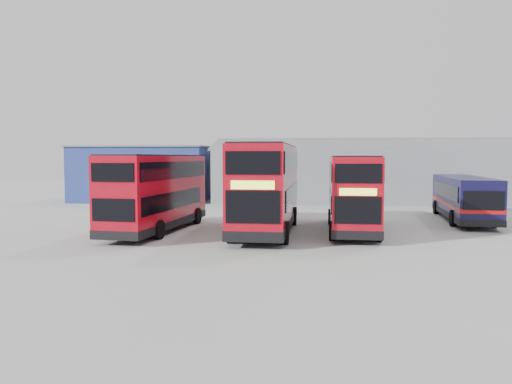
% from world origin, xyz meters
% --- Properties ---
extents(ground_plane, '(120.00, 120.00, 0.00)m').
position_xyz_m(ground_plane, '(0.00, 0.00, 0.00)').
color(ground_plane, '#9B9B96').
rests_on(ground_plane, ground).
extents(office_block, '(12.30, 8.32, 5.12)m').
position_xyz_m(office_block, '(-14.00, 17.99, 2.58)').
color(office_block, navy).
rests_on(office_block, ground).
extents(maintenance_shed, '(30.50, 12.00, 5.89)m').
position_xyz_m(maintenance_shed, '(8.00, 20.00, 2.60)').
color(maintenance_shed, gray).
rests_on(maintenance_shed, ground).
extents(double_decker_left, '(3.68, 10.16, 4.21)m').
position_xyz_m(double_decker_left, '(-7.35, -1.62, 2.09)').
color(double_decker_left, '#AC0918').
rests_on(double_decker_left, ground).
extents(double_decker_centre, '(3.38, 11.39, 4.76)m').
position_xyz_m(double_decker_centre, '(-1.33, -1.30, 2.37)').
color(double_decker_centre, '#AC0918').
rests_on(double_decker_centre, ground).
extents(double_decker_right, '(2.97, 9.93, 4.15)m').
position_xyz_m(double_decker_right, '(3.32, -0.70, 2.06)').
color(double_decker_right, '#AC0918').
rests_on(double_decker_right, ground).
extents(single_decker_blue, '(3.69, 10.62, 2.82)m').
position_xyz_m(single_decker_blue, '(10.97, 4.34, 1.40)').
color(single_decker_blue, black).
rests_on(single_decker_blue, ground).
extents(panel_van, '(3.51, 5.17, 2.11)m').
position_xyz_m(panel_van, '(-15.69, 13.38, 1.18)').
color(panel_van, white).
rests_on(panel_van, ground).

